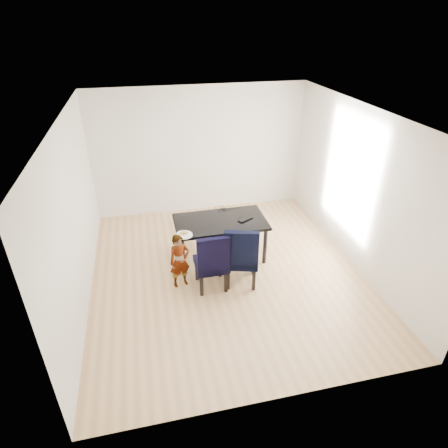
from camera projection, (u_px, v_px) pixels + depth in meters
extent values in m
cube|color=tan|center=(227.00, 272.00, 6.48)|extent=(4.50, 5.00, 0.01)
cube|color=white|center=(227.00, 114.00, 5.14)|extent=(4.50, 5.00, 0.01)
cube|color=white|center=(200.00, 151.00, 7.93)|extent=(4.50, 0.01, 2.70)
cube|color=white|center=(285.00, 312.00, 3.68)|extent=(4.50, 0.01, 2.70)
cube|color=white|center=(74.00, 218.00, 5.37)|extent=(0.01, 5.00, 2.70)
cube|color=silver|center=(358.00, 189.00, 6.24)|extent=(0.01, 5.00, 2.70)
cube|color=black|center=(220.00, 239.00, 6.71)|extent=(1.60, 0.90, 0.75)
cube|color=black|center=(211.00, 259.00, 5.91)|extent=(0.51, 0.53, 1.03)
cube|color=black|center=(242.00, 254.00, 6.00)|extent=(0.65, 0.67, 1.08)
imported|color=#F73214|center=(180.00, 261.00, 5.96)|extent=(0.39, 0.30, 0.93)
cylinder|color=white|center=(184.00, 235.00, 6.10)|extent=(0.32, 0.32, 0.02)
ellipsoid|color=#AF883E|center=(184.00, 233.00, 6.09)|extent=(0.16, 0.09, 0.06)
imported|color=black|center=(244.00, 218.00, 6.60)|extent=(0.36, 0.31, 0.02)
torus|color=black|center=(222.00, 211.00, 6.84)|extent=(0.21, 0.21, 0.01)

